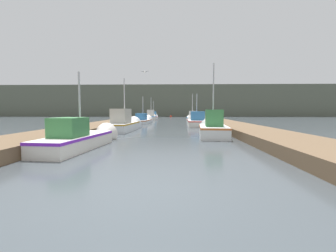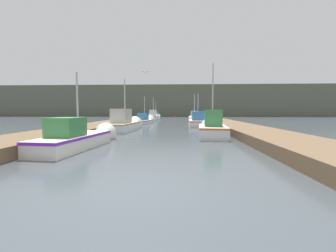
{
  "view_description": "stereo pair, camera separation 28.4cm",
  "coord_description": "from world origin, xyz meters",
  "px_view_note": "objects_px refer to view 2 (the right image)",
  "views": [
    {
      "loc": [
        0.76,
        -4.39,
        1.61
      ],
      "look_at": [
        0.24,
        11.66,
        0.46
      ],
      "focal_mm": 24.0,
      "sensor_mm": 36.0,
      "label": 1
    },
    {
      "loc": [
        1.05,
        -4.38,
        1.61
      ],
      "look_at": [
        0.24,
        11.66,
        0.46
      ],
      "focal_mm": 24.0,
      "sensor_mm": 36.0,
      "label": 2
    }
  ],
  "objects_px": {
    "channel_buoy": "(174,116)",
    "fishing_boat_7": "(156,117)",
    "fishing_boat_2": "(126,124)",
    "fishing_boat_3": "(198,121)",
    "fishing_boat_1": "(212,128)",
    "fishing_boat_5": "(194,118)",
    "mooring_piling_0": "(62,135)",
    "mooring_piling_1": "(199,115)",
    "fishing_boat_6": "(153,117)",
    "fishing_boat_0": "(81,137)",
    "mooring_piling_2": "(199,116)",
    "seagull_lead": "(145,72)",
    "fishing_boat_4": "(145,120)"
  },
  "relations": [
    {
      "from": "fishing_boat_1",
      "to": "mooring_piling_2",
      "type": "xyz_separation_m",
      "value": [
        1.2,
        23.84,
        0.19
      ]
    },
    {
      "from": "fishing_boat_5",
      "to": "fishing_boat_7",
      "type": "height_order",
      "value": "fishing_boat_5"
    },
    {
      "from": "fishing_boat_2",
      "to": "fishing_boat_4",
      "type": "height_order",
      "value": "fishing_boat_2"
    },
    {
      "from": "fishing_boat_1",
      "to": "fishing_boat_5",
      "type": "bearing_deg",
      "value": 95.06
    },
    {
      "from": "mooring_piling_0",
      "to": "seagull_lead",
      "type": "bearing_deg",
      "value": 72.56
    },
    {
      "from": "fishing_boat_6",
      "to": "seagull_lead",
      "type": "distance_m",
      "value": 18.83
    },
    {
      "from": "fishing_boat_0",
      "to": "fishing_boat_4",
      "type": "xyz_separation_m",
      "value": [
        0.15,
        17.55,
        -0.07
      ]
    },
    {
      "from": "fishing_boat_6",
      "to": "mooring_piling_2",
      "type": "distance_m",
      "value": 7.54
    },
    {
      "from": "fishing_boat_6",
      "to": "fishing_boat_7",
      "type": "xyz_separation_m",
      "value": [
        -0.07,
        5.01,
        -0.17
      ]
    },
    {
      "from": "mooring_piling_1",
      "to": "mooring_piling_2",
      "type": "relative_size",
      "value": 0.97
    },
    {
      "from": "channel_buoy",
      "to": "fishing_boat_3",
      "type": "bearing_deg",
      "value": -83.31
    },
    {
      "from": "mooring_piling_2",
      "to": "seagull_lead",
      "type": "xyz_separation_m",
      "value": [
        -5.99,
        -19.24,
        4.04
      ]
    },
    {
      "from": "fishing_boat_3",
      "to": "fishing_boat_2",
      "type": "bearing_deg",
      "value": -134.92
    },
    {
      "from": "fishing_boat_0",
      "to": "mooring_piling_1",
      "type": "height_order",
      "value": "fishing_boat_0"
    },
    {
      "from": "fishing_boat_2",
      "to": "fishing_boat_4",
      "type": "relative_size",
      "value": 1.02
    },
    {
      "from": "mooring_piling_0",
      "to": "mooring_piling_2",
      "type": "distance_m",
      "value": 28.98
    },
    {
      "from": "fishing_boat_6",
      "to": "fishing_boat_2",
      "type": "bearing_deg",
      "value": -91.06
    },
    {
      "from": "channel_buoy",
      "to": "fishing_boat_7",
      "type": "bearing_deg",
      "value": -109.68
    },
    {
      "from": "fishing_boat_1",
      "to": "fishing_boat_5",
      "type": "relative_size",
      "value": 0.93
    },
    {
      "from": "fishing_boat_1",
      "to": "fishing_boat_2",
      "type": "bearing_deg",
      "value": 155.4
    },
    {
      "from": "fishing_boat_0",
      "to": "fishing_boat_6",
      "type": "distance_m",
      "value": 27.27
    },
    {
      "from": "mooring_piling_1",
      "to": "channel_buoy",
      "type": "xyz_separation_m",
      "value": [
        -4.61,
        11.22,
        -0.51
      ]
    },
    {
      "from": "fishing_boat_2",
      "to": "fishing_boat_7",
      "type": "xyz_separation_m",
      "value": [
        -0.11,
        24.34,
        -0.18
      ]
    },
    {
      "from": "fishing_boat_7",
      "to": "fishing_boat_3",
      "type": "bearing_deg",
      "value": -74.58
    },
    {
      "from": "mooring_piling_0",
      "to": "mooring_piling_1",
      "type": "bearing_deg",
      "value": 73.22
    },
    {
      "from": "fishing_boat_2",
      "to": "fishing_boat_6",
      "type": "xyz_separation_m",
      "value": [
        -0.05,
        19.34,
        -0.02
      ]
    },
    {
      "from": "fishing_boat_0",
      "to": "mooring_piling_0",
      "type": "relative_size",
      "value": 5.72
    },
    {
      "from": "fishing_boat_3",
      "to": "fishing_boat_4",
      "type": "bearing_deg",
      "value": 149.24
    },
    {
      "from": "fishing_boat_2",
      "to": "mooring_piling_2",
      "type": "relative_size",
      "value": 4.27
    },
    {
      "from": "fishing_boat_3",
      "to": "mooring_piling_1",
      "type": "bearing_deg",
      "value": 86.21
    },
    {
      "from": "fishing_boat_6",
      "to": "fishing_boat_4",
      "type": "bearing_deg",
      "value": -90.33
    },
    {
      "from": "fishing_boat_0",
      "to": "mooring_piling_1",
      "type": "distance_m",
      "value": 30.55
    },
    {
      "from": "fishing_boat_6",
      "to": "channel_buoy",
      "type": "height_order",
      "value": "fishing_boat_6"
    },
    {
      "from": "mooring_piling_0",
      "to": "fishing_boat_6",
      "type": "bearing_deg",
      "value": 87.51
    },
    {
      "from": "fishing_boat_2",
      "to": "mooring_piling_2",
      "type": "distance_m",
      "value": 21.6
    },
    {
      "from": "fishing_boat_5",
      "to": "fishing_boat_2",
      "type": "bearing_deg",
      "value": -112.89
    },
    {
      "from": "fishing_boat_0",
      "to": "channel_buoy",
      "type": "height_order",
      "value": "fishing_boat_0"
    },
    {
      "from": "fishing_boat_7",
      "to": "mooring_piling_0",
      "type": "height_order",
      "value": "fishing_boat_7"
    },
    {
      "from": "mooring_piling_1",
      "to": "mooring_piling_2",
      "type": "xyz_separation_m",
      "value": [
        -0.12,
        -1.38,
        0.02
      ]
    },
    {
      "from": "fishing_boat_7",
      "to": "fishing_boat_6",
      "type": "bearing_deg",
      "value": -92.38
    },
    {
      "from": "fishing_boat_0",
      "to": "mooring_piling_0",
      "type": "distance_m",
      "value": 1.29
    },
    {
      "from": "fishing_boat_2",
      "to": "fishing_boat_7",
      "type": "bearing_deg",
      "value": 93.58
    },
    {
      "from": "fishing_boat_0",
      "to": "fishing_boat_3",
      "type": "bearing_deg",
      "value": 70.93
    },
    {
      "from": "fishing_boat_7",
      "to": "mooring_piling_0",
      "type": "distance_m",
      "value": 31.75
    },
    {
      "from": "fishing_boat_7",
      "to": "fishing_boat_2",
      "type": "bearing_deg",
      "value": -92.89
    },
    {
      "from": "fishing_boat_0",
      "to": "fishing_boat_1",
      "type": "distance_m",
      "value": 7.64
    },
    {
      "from": "fishing_boat_3",
      "to": "fishing_boat_6",
      "type": "relative_size",
      "value": 1.38
    },
    {
      "from": "seagull_lead",
      "to": "mooring_piling_1",
      "type": "bearing_deg",
      "value": -103.66
    },
    {
      "from": "fishing_boat_2",
      "to": "seagull_lead",
      "type": "relative_size",
      "value": 10.29
    },
    {
      "from": "fishing_boat_1",
      "to": "fishing_boat_4",
      "type": "height_order",
      "value": "fishing_boat_1"
    }
  ]
}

